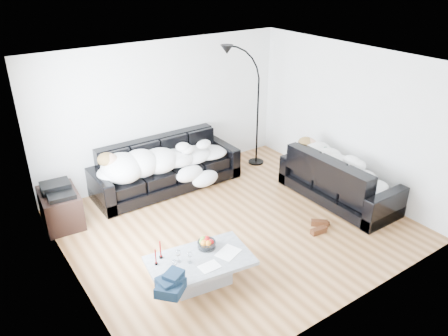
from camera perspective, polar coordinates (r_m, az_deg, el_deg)
ground at (r=7.10m, az=1.39°, el=-7.42°), size 5.00×5.00×0.00m
wall_back at (r=8.28m, az=-7.77°, el=7.37°), size 5.00×0.02×2.60m
wall_left at (r=5.53m, az=-19.95°, el=-3.86°), size 0.02×4.50×2.60m
wall_right at (r=8.11m, az=16.02°, el=6.19°), size 0.02×4.50×2.60m
ceiling at (r=6.07m, az=1.66°, el=13.53°), size 5.00×5.00×0.00m
sofa_back at (r=8.08m, az=-7.53°, el=0.35°), size 2.72×0.94×0.89m
sofa_right at (r=7.86m, az=14.85°, el=-1.21°), size 0.91×2.13×0.86m
sleeper_back at (r=7.95m, az=-7.44°, el=1.55°), size 2.30×0.79×0.46m
sleeper_right at (r=7.77m, az=15.02°, el=0.18°), size 0.77×1.82×0.45m
teal_cushion at (r=8.09m, az=11.34°, el=2.24°), size 0.42×0.38×0.20m
coffee_table at (r=5.88m, az=-3.09°, el=-13.28°), size 1.43×0.96×0.39m
fruit_bowl at (r=5.91m, az=-2.30°, el=-9.73°), size 0.26×0.26×0.15m
wine_glass_a at (r=5.68m, az=-6.02°, el=-11.36°), size 0.09×0.09×0.18m
wine_glass_b at (r=5.55m, az=-6.50°, el=-12.55°), size 0.08×0.08×0.16m
wine_glass_c at (r=5.66m, az=-4.46°, el=-11.55°), size 0.08×0.08×0.16m
candle_left at (r=5.66m, az=-8.91°, el=-11.43°), size 0.05×0.05×0.23m
candle_right at (r=5.75m, az=-8.31°, el=-10.52°), size 0.05×0.05×0.26m
newspaper_a at (r=5.85m, az=0.56°, el=-10.97°), size 0.38×0.34×0.01m
newspaper_b at (r=5.62m, az=-1.91°, el=-12.73°), size 0.26×0.19×0.01m
navy_jacket at (r=5.22m, az=-6.68°, el=-14.14°), size 0.47×0.44×0.19m
shoes at (r=7.12m, az=12.31°, el=-7.51°), size 0.53×0.45×0.10m
av_cabinet at (r=7.47m, az=-20.54°, el=-4.92°), size 0.63×0.86×0.56m
stereo at (r=7.30m, az=-20.96°, el=-2.58°), size 0.47×0.38×0.13m
floor_lamp at (r=8.78m, az=4.42°, el=7.23°), size 0.81×0.36×2.20m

